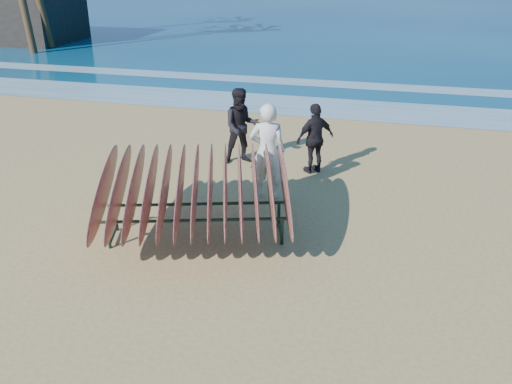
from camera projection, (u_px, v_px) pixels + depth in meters
The scene contains 8 objects.
ground at pixel (244, 264), 8.82m from camera, with size 120.00×120.00×0.00m, color tan.
foam_near at pixel (328, 107), 17.65m from camera, with size 160.00×160.00×0.00m, color white.
foam_far at pixel (340, 84), 20.74m from camera, with size 160.00×160.00×0.00m, color white.
surfboard_rack at pixel (195, 189), 9.28m from camera, with size 3.90×3.73×1.53m.
person_white at pixel (267, 152), 10.86m from camera, with size 0.72×0.48×1.99m, color white.
person_dark_a at pixel (241, 126), 12.73m from camera, with size 0.88×0.68×1.80m, color black.
person_dark_b at pixel (315, 139), 12.21m from camera, with size 0.94×0.39×1.61m, color black.
building at pixel (1, 7), 30.27m from camera, with size 8.13×4.51×3.61m, color #2D2823.
Camera 1 is at (2.12, -7.27, 4.67)m, focal length 38.00 mm.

